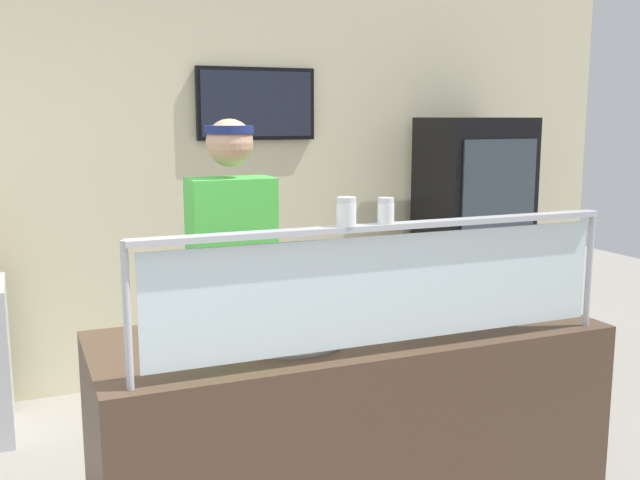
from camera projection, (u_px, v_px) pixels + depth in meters
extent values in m
cube|color=beige|center=(205.00, 180.00, 4.86)|extent=(6.37, 0.08, 2.70)
cube|color=black|center=(256.00, 104.00, 4.85)|extent=(0.81, 0.04, 0.48)
cube|color=#1E2333|center=(257.00, 104.00, 4.83)|extent=(0.76, 0.01, 0.43)
cube|color=#4C3828|center=(349.00, 443.00, 2.93)|extent=(1.97, 0.76, 0.95)
cylinder|color=#B2B5BC|center=(127.00, 316.00, 2.18)|extent=(0.02, 0.02, 0.46)
cylinder|color=#B2B5BC|center=(589.00, 269.00, 2.86)|extent=(0.02, 0.02, 0.46)
cube|color=silver|center=(389.00, 289.00, 2.52)|extent=(1.71, 0.01, 0.38)
cube|color=#B2B5BC|center=(390.00, 226.00, 2.48)|extent=(1.77, 0.06, 0.02)
cylinder|color=#9EA0A8|center=(286.00, 337.00, 2.72)|extent=(0.47, 0.47, 0.01)
cylinder|color=tan|center=(286.00, 334.00, 2.72)|extent=(0.44, 0.44, 0.02)
cylinder|color=#D65B2D|center=(286.00, 331.00, 2.72)|extent=(0.39, 0.39, 0.01)
cube|color=#ADAFB7|center=(291.00, 330.00, 2.70)|extent=(0.13, 0.29, 0.01)
cylinder|color=white|center=(346.00, 214.00, 2.41)|extent=(0.07, 0.07, 0.08)
cylinder|color=white|center=(346.00, 218.00, 2.41)|extent=(0.06, 0.06, 0.05)
cylinder|color=silver|center=(346.00, 200.00, 2.40)|extent=(0.06, 0.06, 0.02)
cylinder|color=white|center=(386.00, 213.00, 2.47)|extent=(0.06, 0.06, 0.07)
cylinder|color=red|center=(386.00, 216.00, 2.47)|extent=(0.05, 0.05, 0.05)
cylinder|color=silver|center=(386.00, 200.00, 2.46)|extent=(0.05, 0.05, 0.02)
cylinder|color=#23232D|center=(212.00, 400.00, 3.37)|extent=(0.13, 0.13, 0.95)
cylinder|color=#23232D|center=(257.00, 393.00, 3.46)|extent=(0.13, 0.13, 0.95)
cube|color=#4CD14C|center=(232.00, 239.00, 3.29)|extent=(0.38, 0.21, 0.55)
sphere|color=tan|center=(230.00, 143.00, 3.21)|extent=(0.21, 0.21, 0.21)
cylinder|color=navy|center=(229.00, 129.00, 3.21)|extent=(0.21, 0.21, 0.04)
cylinder|color=tan|center=(286.00, 265.00, 3.17)|extent=(0.08, 0.34, 0.08)
cube|color=black|center=(471.00, 241.00, 5.24)|extent=(0.68, 0.58, 1.76)
cube|color=#38424C|center=(497.00, 243.00, 4.96)|extent=(0.58, 0.02, 1.41)
cylinder|color=green|center=(463.00, 235.00, 4.98)|extent=(0.06, 0.06, 0.20)
cylinder|color=red|center=(476.00, 234.00, 5.01)|extent=(0.06, 0.06, 0.20)
cylinder|color=green|center=(488.00, 233.00, 5.05)|extent=(0.06, 0.06, 0.20)
cylinder|color=blue|center=(500.00, 232.00, 5.09)|extent=(0.06, 0.06, 0.20)
cylinder|color=blue|center=(511.00, 232.00, 5.13)|extent=(0.06, 0.06, 0.20)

